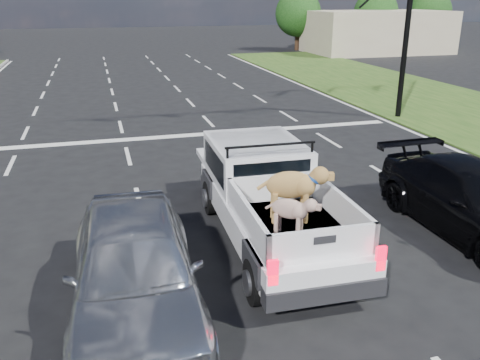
% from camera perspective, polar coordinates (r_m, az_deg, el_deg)
% --- Properties ---
extents(ground, '(160.00, 160.00, 0.00)m').
position_cam_1_polar(ground, '(9.62, 1.56, -10.17)').
color(ground, black).
rests_on(ground, ground).
extents(road_markings, '(17.75, 60.00, 0.01)m').
position_cam_1_polar(road_markings, '(15.49, -5.63, 1.72)').
color(road_markings, silver).
rests_on(road_markings, ground).
extents(building_right, '(12.00, 7.00, 3.60)m').
position_cam_1_polar(building_right, '(48.67, 15.13, 15.76)').
color(building_right, '#BDB091').
rests_on(building_right, ground).
extents(tree_far_d, '(4.20, 4.20, 5.40)m').
position_cam_1_polar(tree_far_d, '(49.55, 6.54, 18.08)').
color(tree_far_d, '#332114').
rests_on(tree_far_d, ground).
extents(tree_far_e, '(4.20, 4.20, 5.40)m').
position_cam_1_polar(tree_far_e, '(53.06, 14.98, 17.68)').
color(tree_far_e, '#332114').
rests_on(tree_far_e, ground).
extents(tree_far_f, '(4.20, 4.20, 5.40)m').
position_cam_1_polar(tree_far_f, '(56.29, 20.52, 17.23)').
color(tree_far_f, '#332114').
rests_on(tree_far_f, ground).
extents(pickup_truck, '(2.22, 5.60, 2.08)m').
position_cam_1_polar(pickup_truck, '(10.42, 3.36, -1.82)').
color(pickup_truck, black).
rests_on(pickup_truck, ground).
extents(silver_sedan, '(2.18, 5.02, 1.68)m').
position_cam_1_polar(silver_sedan, '(8.21, -11.77, -9.59)').
color(silver_sedan, '#B8BBC0').
rests_on(silver_sedan, ground).
extents(black_coupe, '(2.17, 5.11, 1.47)m').
position_cam_1_polar(black_coupe, '(11.91, 24.72, -2.07)').
color(black_coupe, black).
rests_on(black_coupe, ground).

